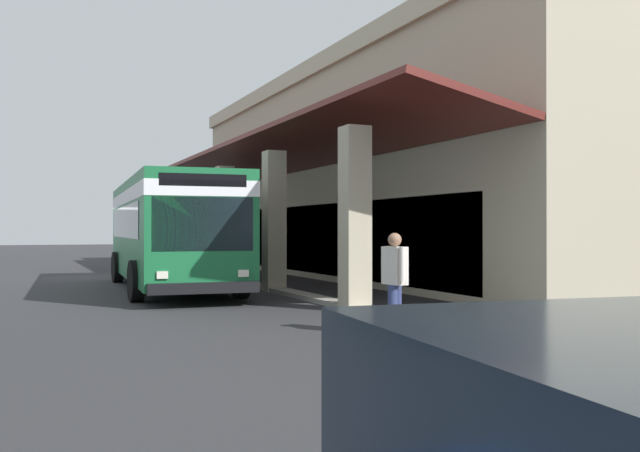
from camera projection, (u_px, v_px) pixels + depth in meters
ground at (308, 272)px, 28.59m from camera, size 120.00×120.00×0.00m
curb_strip at (225, 277)px, 24.64m from camera, size 31.15×0.50×0.12m
plaza_building at (457, 176)px, 28.45m from camera, size 26.26×16.90×7.76m
transit_bus at (169, 225)px, 20.76m from camera, size 11.34×3.26×3.34m
pedestrian at (395, 278)px, 11.56m from camera, size 0.68×0.34×1.67m
potted_palm at (223, 254)px, 29.84m from camera, size 1.89×2.07×2.49m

